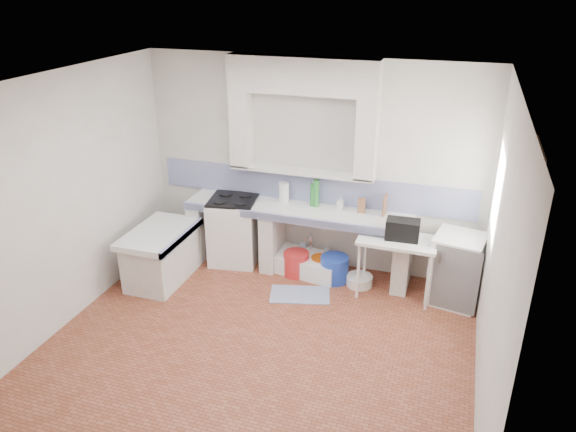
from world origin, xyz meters
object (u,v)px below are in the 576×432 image
(stove, at_px, (234,231))
(side_table, at_px, (395,267))
(sink, at_px, (307,265))
(fridge, at_px, (456,269))

(stove, distance_m, side_table, 2.26)
(stove, bearing_deg, side_table, -14.62)
(stove, relative_size, side_table, 0.96)
(sink, height_order, fridge, fridge)
(stove, distance_m, sink, 1.10)
(stove, distance_m, fridge, 2.96)
(stove, height_order, side_table, stove)
(side_table, relative_size, fridge, 1.08)
(side_table, bearing_deg, fridge, 9.19)
(stove, height_order, sink, stove)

